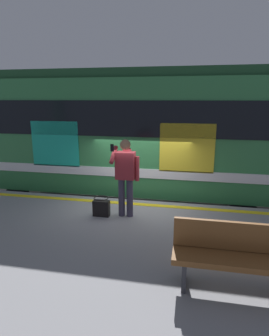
% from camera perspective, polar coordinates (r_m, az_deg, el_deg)
% --- Properties ---
extents(ground_plane, '(23.54, 23.54, 0.00)m').
position_cam_1_polar(ground_plane, '(7.61, 0.83, -13.86)').
color(ground_plane, '#3D3D3F').
extents(platform, '(13.57, 5.14, 1.05)m').
position_cam_1_polar(platform, '(5.20, -4.69, -21.65)').
color(platform, gray).
rests_on(platform, ground).
extents(safety_line, '(13.29, 0.16, 0.01)m').
position_cam_1_polar(safety_line, '(6.91, 0.41, -7.25)').
color(safety_line, yellow).
rests_on(safety_line, platform).
extents(track_rail_near, '(17.64, 0.08, 0.16)m').
position_cam_1_polar(track_rail_near, '(8.58, 2.23, -9.94)').
color(track_rail_near, slate).
rests_on(track_rail_near, ground).
extents(track_rail_far, '(17.64, 0.08, 0.16)m').
position_cam_1_polar(track_rail_far, '(9.90, 3.55, -6.64)').
color(track_rail_far, slate).
rests_on(track_rail_far, ground).
extents(train_carriage, '(9.99, 2.95, 4.12)m').
position_cam_1_polar(train_carriage, '(8.72, -0.92, 7.65)').
color(train_carriage, '#2D723F').
rests_on(train_carriage, ground).
extents(passenger, '(0.57, 0.55, 1.67)m').
position_cam_1_polar(passenger, '(5.96, -1.79, -0.76)').
color(passenger, '#383347').
rests_on(passenger, platform).
extents(handbag, '(0.35, 0.32, 0.42)m').
position_cam_1_polar(handbag, '(6.24, -6.68, -7.85)').
color(handbag, black).
rests_on(handbag, platform).
extents(bench, '(1.70, 0.44, 0.90)m').
position_cam_1_polar(bench, '(4.12, 20.04, -16.09)').
color(bench, brown).
rests_on(bench, platform).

